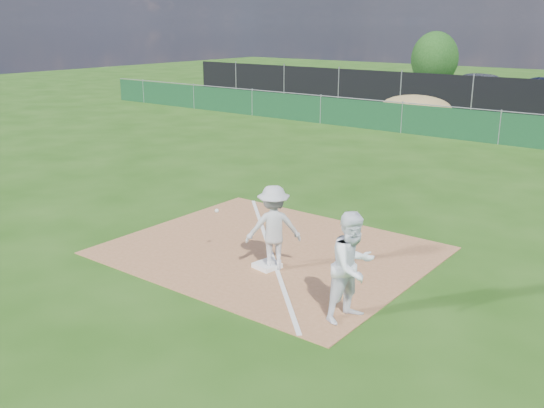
% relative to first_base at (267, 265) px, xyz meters
% --- Properties ---
extents(ground, '(90.00, 90.00, 0.00)m').
position_rel_first_base_xyz_m(ground, '(-0.51, 9.75, -0.06)').
color(ground, '#20480F').
rests_on(ground, ground).
extents(infield_dirt, '(6.00, 5.00, 0.02)m').
position_rel_first_base_xyz_m(infield_dirt, '(-0.51, 0.75, -0.05)').
color(infield_dirt, '#9C643E').
rests_on(infield_dirt, ground).
extents(foul_line, '(5.01, 5.01, 0.01)m').
position_rel_first_base_xyz_m(foul_line, '(-0.51, 0.75, -0.04)').
color(foul_line, white).
rests_on(foul_line, infield_dirt).
extents(green_fence, '(44.00, 0.05, 1.20)m').
position_rel_first_base_xyz_m(green_fence, '(-0.51, 14.75, 0.54)').
color(green_fence, '#0F381D').
rests_on(green_fence, ground).
extents(dirt_mound, '(3.38, 2.60, 1.17)m').
position_rel_first_base_xyz_m(dirt_mound, '(-5.51, 18.25, 0.52)').
color(dirt_mound, olive).
rests_on(dirt_mound, ground).
extents(first_base, '(0.48, 0.48, 0.09)m').
position_rel_first_base_xyz_m(first_base, '(0.00, 0.00, 0.00)').
color(first_base, white).
rests_on(first_base, infield_dirt).
extents(play_at_first, '(1.87, 1.14, 1.59)m').
position_rel_first_base_xyz_m(play_at_first, '(0.10, 0.06, 0.75)').
color(play_at_first, silver).
rests_on(play_at_first, infield_dirt).
extents(runner, '(0.85, 0.98, 1.74)m').
position_rel_first_base_xyz_m(runner, '(2.26, -0.77, 0.81)').
color(runner, white).
rests_on(runner, ground).
extents(car_left, '(5.15, 3.55, 1.63)m').
position_rel_first_base_xyz_m(car_left, '(-5.53, 27.56, 0.76)').
color(car_left, '#ABADB3').
rests_on(car_left, parking_lot).
extents(tree_left, '(3.22, 3.22, 3.82)m').
position_rel_first_base_xyz_m(tree_left, '(-10.90, 32.67, 1.90)').
color(tree_left, '#382316').
rests_on(tree_left, ground).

